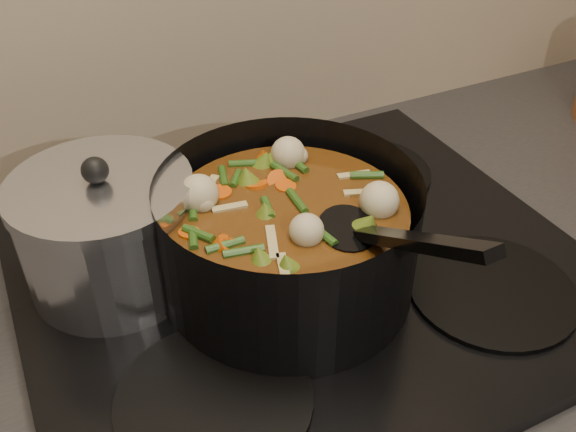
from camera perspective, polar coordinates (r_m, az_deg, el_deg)
name	(u,v)px	position (r m, az deg, el deg)	size (l,w,h in m)	color
stovetop	(305,270)	(0.74, 1.48, -4.80)	(0.62, 0.54, 0.03)	black
stockpot	(288,239)	(0.67, 0.04, -2.10)	(0.31, 0.38, 0.20)	black
saucepan	(108,231)	(0.70, -15.71, -1.33)	(0.19, 0.19, 0.15)	silver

